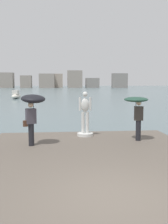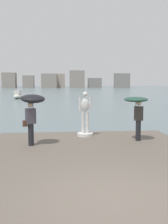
% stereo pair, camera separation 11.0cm
% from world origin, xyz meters
% --- Properties ---
extents(ground_plane, '(400.00, 400.00, 0.00)m').
position_xyz_m(ground_plane, '(0.00, 40.00, 0.00)').
color(ground_plane, slate).
extents(pier, '(7.99, 10.83, 0.40)m').
position_xyz_m(pier, '(0.00, 2.41, 0.20)').
color(pier, '#60564C').
rests_on(pier, ground).
extents(statue_white_figure, '(0.74, 0.74, 2.07)m').
position_xyz_m(statue_white_figure, '(0.07, 6.72, 1.22)').
color(statue_white_figure, silver).
rests_on(statue_white_figure, pier).
extents(onlooker_left, '(1.26, 1.28, 2.07)m').
position_xyz_m(onlooker_left, '(-2.18, 5.04, 1.99)').
color(onlooker_left, black).
rests_on(onlooker_left, pier).
extents(onlooker_right, '(1.24, 1.24, 1.89)m').
position_xyz_m(onlooker_right, '(2.18, 5.54, 1.90)').
color(onlooker_right, black).
rests_on(onlooker_right, pier).
extents(boat_near, '(1.80, 4.10, 1.53)m').
position_xyz_m(boat_near, '(-8.72, 44.10, 0.55)').
color(boat_near, silver).
rests_on(boat_near, ground).
extents(distant_skyline, '(70.81, 10.04, 9.61)m').
position_xyz_m(distant_skyline, '(-1.49, 146.51, 3.98)').
color(distant_skyline, gray).
rests_on(distant_skyline, ground).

